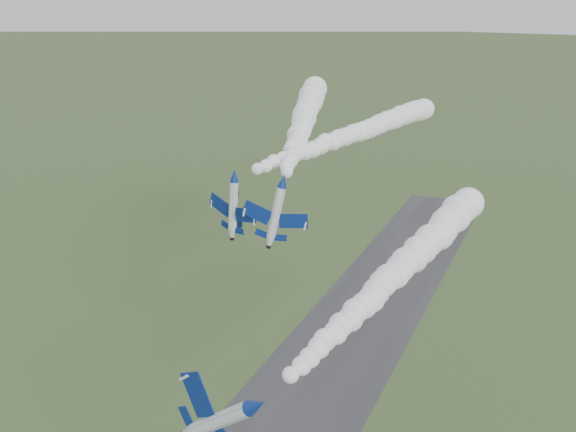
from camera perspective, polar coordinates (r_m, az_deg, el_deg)
name	(u,v)px	position (r m, az deg, el deg)	size (l,w,h in m)	color
runway	(296,412)	(117.66, 0.71, -17.06)	(24.00, 260.00, 0.04)	#303032
jet_lead	(256,406)	(63.86, -2.85, -16.50)	(7.61, 14.15, 9.24)	silver
smoke_trail_jet_lead	(398,271)	(86.01, 9.77, -4.83)	(5.09, 54.72, 5.09)	silver
jet_pair_left	(234,175)	(92.21, -4.83, 3.61)	(9.43, 11.04, 2.79)	silver
smoke_trail_jet_pair_left	(355,133)	(116.74, 5.96, 7.35)	(4.47, 58.51, 4.47)	silver
jet_pair_right	(283,181)	(89.01, -0.44, 3.15)	(9.41, 11.10, 3.27)	silver
smoke_trail_jet_pair_right	(303,122)	(121.42, 1.33, 8.37)	(5.61, 63.25, 5.61)	silver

